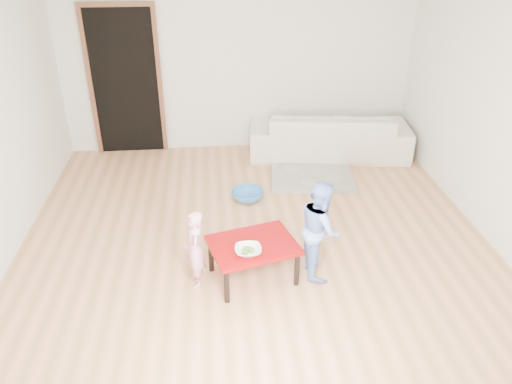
{
  "coord_description": "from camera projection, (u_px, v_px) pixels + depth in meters",
  "views": [
    {
      "loc": [
        -0.41,
        -4.57,
        3.05
      ],
      "look_at": [
        0.0,
        -0.2,
        0.65
      ],
      "focal_mm": 35.0,
      "sensor_mm": 36.0,
      "label": 1
    }
  ],
  "objects": [
    {
      "name": "right_wall",
      "position": [
        499.0,
        116.0,
        5.07
      ],
      "size": [
        0.02,
        5.0,
        2.6
      ],
      "primitive_type": "cube",
      "color": "silver",
      "rests_on": "floor"
    },
    {
      "name": "back_wall",
      "position": [
        238.0,
        60.0,
        7.05
      ],
      "size": [
        5.0,
        0.02,
        2.6
      ],
      "primitive_type": "cube",
      "color": "silver",
      "rests_on": "floor"
    },
    {
      "name": "blanket",
      "position": [
        312.0,
        175.0,
        6.7
      ],
      "size": [
        1.18,
        1.02,
        0.05
      ],
      "primitive_type": null,
      "rotation": [
        0.0,
        0.0,
        -0.11
      ],
      "color": "#ABA897",
      "rests_on": "floor"
    },
    {
      "name": "floor",
      "position": [
        254.0,
        235.0,
        5.49
      ],
      "size": [
        5.0,
        5.0,
        0.01
      ],
      "primitive_type": "cube",
      "color": "#B07F4B",
      "rests_on": "ground"
    },
    {
      "name": "child_blue",
      "position": [
        320.0,
        228.0,
        4.7
      ],
      "size": [
        0.39,
        0.49,
        0.98
      ],
      "primitive_type": "imported",
      "rotation": [
        0.0,
        0.0,
        1.54
      ],
      "color": "#6690ED",
      "rests_on": "floor"
    },
    {
      "name": "cushion",
      "position": [
        302.0,
        127.0,
        6.99
      ],
      "size": [
        0.46,
        0.43,
        0.11
      ],
      "primitive_type": "cube",
      "rotation": [
        0.0,
        0.0,
        0.17
      ],
      "color": "orange",
      "rests_on": "sofa"
    },
    {
      "name": "doorway",
      "position": [
        126.0,
        83.0,
        7.03
      ],
      "size": [
        1.02,
        0.08,
        2.11
      ],
      "primitive_type": null,
      "color": "brown",
      "rests_on": "back_wall"
    },
    {
      "name": "basin",
      "position": [
        248.0,
        195.0,
        6.15
      ],
      "size": [
        0.39,
        0.39,
        0.12
      ],
      "primitive_type": "imported",
      "color": "#327ABE",
      "rests_on": "floor"
    },
    {
      "name": "broccoli",
      "position": [
        248.0,
        251.0,
        4.5
      ],
      "size": [
        0.12,
        0.12,
        0.06
      ],
      "primitive_type": null,
      "color": "#2D5919",
      "rests_on": "red_table"
    },
    {
      "name": "sofa",
      "position": [
        329.0,
        133.0,
        7.22
      ],
      "size": [
        2.36,
        1.15,
        0.66
      ],
      "primitive_type": "imported",
      "rotation": [
        0.0,
        0.0,
        3.02
      ],
      "color": "beige",
      "rests_on": "floor"
    },
    {
      "name": "child_pink",
      "position": [
        195.0,
        250.0,
        4.57
      ],
      "size": [
        0.21,
        0.3,
        0.78
      ],
      "primitive_type": "imported",
      "rotation": [
        0.0,
        0.0,
        -1.47
      ],
      "color": "pink",
      "rests_on": "floor"
    },
    {
      "name": "bowl",
      "position": [
        248.0,
        251.0,
        4.5
      ],
      "size": [
        0.24,
        0.24,
        0.06
      ],
      "primitive_type": "imported",
      "color": "white",
      "rests_on": "red_table"
    },
    {
      "name": "red_table",
      "position": [
        253.0,
        261.0,
        4.75
      ],
      "size": [
        0.92,
        0.78,
        0.39
      ],
      "primitive_type": null,
      "rotation": [
        0.0,
        0.0,
        0.27
      ],
      "color": "maroon",
      "rests_on": "floor"
    }
  ]
}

